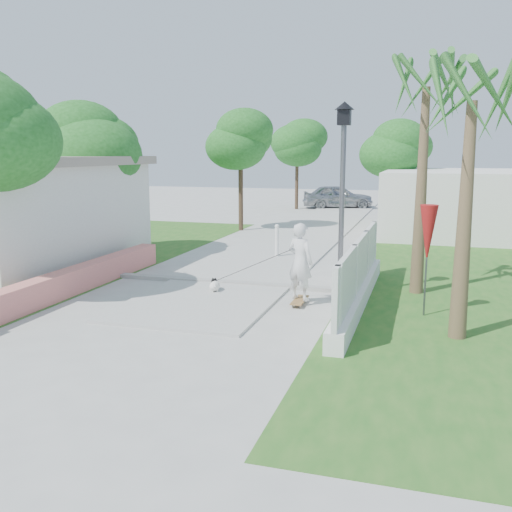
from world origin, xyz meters
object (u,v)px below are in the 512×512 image
(skateboarder, at_px, (267,265))
(dog, at_px, (215,285))
(bollard, at_px, (277,240))
(patio_umbrella, at_px, (428,235))
(street_lamp, at_px, (342,193))
(parked_car, at_px, (338,196))

(skateboarder, height_order, dog, skateboarder)
(dog, bearing_deg, skateboarder, -32.81)
(bollard, distance_m, patio_umbrella, 7.25)
(street_lamp, distance_m, patio_umbrella, 2.27)
(street_lamp, distance_m, skateboarder, 2.35)
(bollard, xyz_separation_m, dog, (-0.24, -4.95, -0.39))
(bollard, distance_m, dog, 4.97)
(bollard, distance_m, parked_car, 17.21)
(skateboarder, xyz_separation_m, parked_car, (-1.84, 22.34, -0.09))
(patio_umbrella, relative_size, parked_car, 0.55)
(dog, xyz_separation_m, parked_car, (-0.47, 22.14, 0.52))
(patio_umbrella, xyz_separation_m, parked_car, (-5.31, 22.70, -0.97))
(street_lamp, relative_size, patio_umbrella, 1.93)
(bollard, xyz_separation_m, patio_umbrella, (4.60, -5.50, 1.10))
(bollard, relative_size, skateboarder, 0.43)
(skateboarder, xyz_separation_m, dog, (-1.37, 0.20, -0.61))
(street_lamp, height_order, bollard, street_lamp)
(dog, bearing_deg, street_lamp, -15.92)
(bollard, height_order, skateboarder, skateboarder)
(bollard, distance_m, skateboarder, 5.27)
(bollard, bearing_deg, patio_umbrella, -50.09)
(street_lamp, xyz_separation_m, bollard, (-2.70, 4.50, -1.84))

